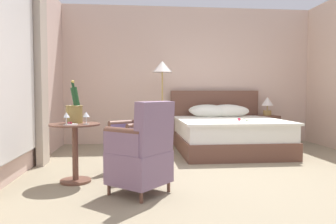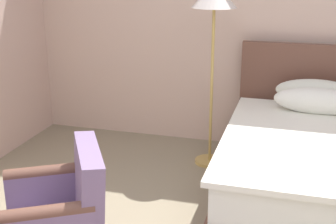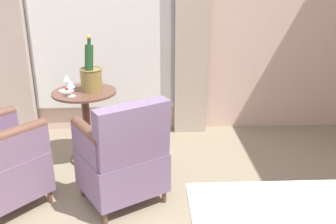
% 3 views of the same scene
% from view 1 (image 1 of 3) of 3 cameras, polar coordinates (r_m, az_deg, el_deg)
% --- Properties ---
extents(ground_plane, '(7.27, 7.27, 0.00)m').
position_cam_1_polar(ground_plane, '(4.35, 10.06, -10.92)').
color(ground_plane, gray).
extents(wall_headboard_side, '(5.40, 0.12, 2.89)m').
position_cam_1_polar(wall_headboard_side, '(7.11, 3.66, 6.33)').
color(wall_headboard_side, beige).
rests_on(wall_headboard_side, ground).
extents(wall_window_side, '(0.27, 5.89, 2.89)m').
position_cam_1_polar(wall_window_side, '(4.35, -26.47, 7.82)').
color(wall_window_side, beige).
rests_on(wall_window_side, ground).
extents(bed, '(1.88, 2.07, 1.12)m').
position_cam_1_polar(bed, '(6.15, 10.20, -3.50)').
color(bed, brown).
rests_on(bed, ground).
extents(nightstand, '(0.45, 0.37, 0.61)m').
position_cam_1_polar(nightstand, '(7.14, 16.84, -2.99)').
color(nightstand, brown).
rests_on(nightstand, ground).
extents(bedside_lamp, '(0.25, 0.25, 0.38)m').
position_cam_1_polar(bedside_lamp, '(7.11, 16.92, 1.37)').
color(bedside_lamp, '#9F7B42').
rests_on(bedside_lamp, nightstand).
extents(floor_lamp_brass, '(0.40, 0.40, 1.69)m').
position_cam_1_polar(floor_lamp_brass, '(6.41, -1.01, 6.85)').
color(floor_lamp_brass, tan).
rests_on(floor_lamp_brass, ground).
extents(side_table_round, '(0.59, 0.59, 0.70)m').
position_cam_1_polar(side_table_round, '(4.07, -15.87, -5.89)').
color(side_table_round, brown).
rests_on(side_table_round, ground).
extents(champagne_bucket, '(0.21, 0.21, 0.52)m').
position_cam_1_polar(champagne_bucket, '(4.10, -15.97, 0.17)').
color(champagne_bucket, olive).
rests_on(champagne_bucket, side_table_round).
extents(wine_glass_near_bucket, '(0.07, 0.07, 0.15)m').
position_cam_1_polar(wine_glass_near_bucket, '(3.88, -17.27, -0.64)').
color(wine_glass_near_bucket, white).
rests_on(wine_glass_near_bucket, side_table_round).
extents(wine_glass_near_edge, '(0.08, 0.08, 0.15)m').
position_cam_1_polar(wine_glass_near_edge, '(3.92, -14.06, -0.53)').
color(wine_glass_near_edge, white).
rests_on(wine_glass_near_edge, side_table_round).
extents(snack_plate, '(0.14, 0.14, 0.04)m').
position_cam_1_polar(snack_plate, '(3.88, -16.52, -2.05)').
color(snack_plate, white).
rests_on(snack_plate, side_table_round).
extents(armchair_by_window, '(0.77, 0.78, 0.89)m').
position_cam_1_polar(armchair_by_window, '(4.41, -5.25, -5.46)').
color(armchair_by_window, brown).
rests_on(armchair_by_window, ground).
extents(armchair_facing_bed, '(0.75, 0.75, 0.98)m').
position_cam_1_polar(armchair_facing_bed, '(3.47, -4.54, -7.31)').
color(armchair_facing_bed, brown).
rests_on(armchair_facing_bed, ground).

